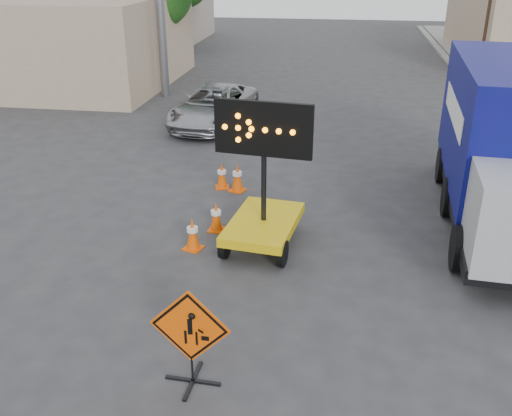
% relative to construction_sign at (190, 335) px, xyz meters
% --- Properties ---
extents(ground, '(100.00, 100.00, 0.00)m').
position_rel_construction_sign_xyz_m(ground, '(0.63, -0.27, -0.85)').
color(ground, '#2D2D30').
rests_on(ground, ground).
extents(curb_right, '(0.40, 60.00, 0.12)m').
position_rel_construction_sign_xyz_m(curb_right, '(7.83, 14.73, -0.79)').
color(curb_right, gray).
rests_on(curb_right, ground).
extents(storefront_left_near, '(14.00, 10.00, 4.00)m').
position_rel_construction_sign_xyz_m(storefront_left_near, '(-13.37, 19.73, 1.15)').
color(storefront_left_near, tan).
rests_on(storefront_left_near, ground).
extents(storefront_left_far, '(12.00, 10.00, 4.40)m').
position_rel_construction_sign_xyz_m(storefront_left_far, '(-14.37, 33.73, 1.35)').
color(storefront_left_far, '#A59A8A').
rests_on(storefront_left_far, ground).
extents(construction_sign, '(1.22, 0.86, 1.61)m').
position_rel_construction_sign_xyz_m(construction_sign, '(0.00, 0.00, 0.00)').
color(construction_sign, black).
rests_on(construction_sign, ground).
extents(arrow_board, '(2.03, 2.41, 3.21)m').
position_rel_construction_sign_xyz_m(arrow_board, '(0.42, 4.50, -0.14)').
color(arrow_board, gold).
rests_on(arrow_board, ground).
extents(pickup_truck, '(2.83, 5.20, 1.38)m').
position_rel_construction_sign_xyz_m(pickup_truck, '(-2.74, 13.61, -0.16)').
color(pickup_truck, '#A3A5AA').
rests_on(pickup_truck, ground).
extents(box_truck, '(2.88, 7.86, 3.67)m').
position_rel_construction_sign_xyz_m(box_truck, '(5.71, 6.60, 0.81)').
color(box_truck, black).
rests_on(box_truck, ground).
extents(cone_a, '(0.47, 0.47, 0.74)m').
position_rel_construction_sign_xyz_m(cone_a, '(-1.06, 4.07, -0.48)').
color(cone_a, '#E94F04').
rests_on(cone_a, ground).
extents(cone_b, '(0.38, 0.38, 0.72)m').
position_rel_construction_sign_xyz_m(cone_b, '(-0.75, 5.02, -0.49)').
color(cone_b, '#E94F04').
rests_on(cone_b, ground).
extents(cone_c, '(0.50, 0.50, 0.78)m').
position_rel_construction_sign_xyz_m(cone_c, '(-0.71, 7.44, -0.46)').
color(cone_c, '#E94F04').
rests_on(cone_c, ground).
extents(cone_d, '(0.44, 0.44, 0.72)m').
position_rel_construction_sign_xyz_m(cone_d, '(-1.16, 7.59, -0.49)').
color(cone_d, '#E94F04').
rests_on(cone_d, ground).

